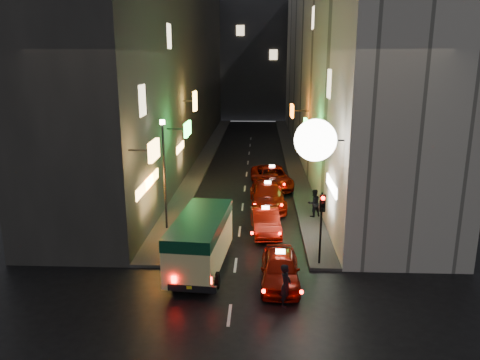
# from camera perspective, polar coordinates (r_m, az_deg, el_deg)

# --- Properties ---
(building_left) EXTENTS (7.45, 52.00, 18.00)m
(building_left) POSITION_cam_1_polar(r_m,az_deg,el_deg) (47.00, -8.96, 13.78)
(building_left) COLOR #383633
(building_left) RESTS_ON ground
(building_right) EXTENTS (8.31, 52.00, 18.00)m
(building_right) POSITION_cam_1_polar(r_m,az_deg,el_deg) (46.62, 11.30, 13.67)
(building_right) COLOR beige
(building_right) RESTS_ON ground
(building_far) EXTENTS (30.00, 10.00, 22.00)m
(building_far) POSITION_cam_1_polar(r_m,az_deg,el_deg) (78.13, 1.72, 15.74)
(building_far) COLOR #313136
(building_far) RESTS_ON ground
(sidewalk_left) EXTENTS (1.50, 52.00, 0.15)m
(sidewalk_left) POSITION_cam_1_polar(r_m,az_deg,el_deg) (47.40, -4.08, 3.05)
(sidewalk_left) COLOR #44413F
(sidewalk_left) RESTS_ON ground
(sidewalk_right) EXTENTS (1.50, 52.00, 0.15)m
(sidewalk_right) POSITION_cam_1_polar(r_m,az_deg,el_deg) (47.20, 6.24, 2.95)
(sidewalk_right) COLOR #44413F
(sidewalk_right) RESTS_ON ground
(minibus) EXTENTS (2.61, 6.13, 2.57)m
(minibus) POSITION_cam_1_polar(r_m,az_deg,el_deg) (21.88, -4.82, -6.88)
(minibus) COLOR #EDE894
(minibus) RESTS_ON ground
(taxi_near) EXTENTS (2.21, 5.23, 1.82)m
(taxi_near) POSITION_cam_1_polar(r_m,az_deg,el_deg) (20.84, 4.90, -10.39)
(taxi_near) COLOR maroon
(taxi_near) RESTS_ON ground
(taxi_second) EXTENTS (2.50, 5.25, 1.79)m
(taxi_second) POSITION_cam_1_polar(r_m,az_deg,el_deg) (26.55, 3.12, -4.75)
(taxi_second) COLOR maroon
(taxi_second) RESTS_ON ground
(taxi_third) EXTENTS (2.72, 5.94, 2.02)m
(taxi_third) POSITION_cam_1_polar(r_m,az_deg,el_deg) (31.08, 3.38, -1.60)
(taxi_third) COLOR maroon
(taxi_third) RESTS_ON ground
(taxi_far) EXTENTS (3.24, 6.05, 2.00)m
(taxi_far) POSITION_cam_1_polar(r_m,az_deg,el_deg) (35.73, 3.90, 0.55)
(taxi_far) COLOR maroon
(taxi_far) RESTS_ON ground
(pedestrian_crossing) EXTENTS (0.61, 0.77, 2.02)m
(pedestrian_crossing) POSITION_cam_1_polar(r_m,az_deg,el_deg) (19.04, 5.59, -12.36)
(pedestrian_crossing) COLOR black
(pedestrian_crossing) RESTS_ON ground
(pedestrian_sidewalk) EXTENTS (0.86, 0.73, 1.95)m
(pedestrian_sidewalk) POSITION_cam_1_polar(r_m,az_deg,el_deg) (28.98, 9.00, -2.57)
(pedestrian_sidewalk) COLOR black
(pedestrian_sidewalk) RESTS_ON sidewalk_right
(traffic_light) EXTENTS (0.26, 0.43, 3.50)m
(traffic_light) POSITION_cam_1_polar(r_m,az_deg,el_deg) (21.93, 9.95, -4.04)
(traffic_light) COLOR black
(traffic_light) RESTS_ON sidewalk_right
(lamp_post) EXTENTS (0.28, 0.28, 6.22)m
(lamp_post) POSITION_cam_1_polar(r_m,az_deg,el_deg) (26.34, -9.22, 1.53)
(lamp_post) COLOR black
(lamp_post) RESTS_ON sidewalk_left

